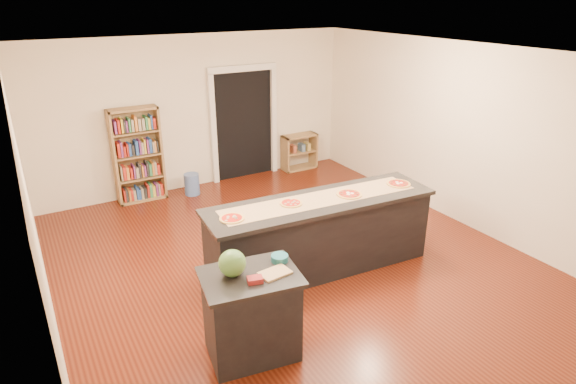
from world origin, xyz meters
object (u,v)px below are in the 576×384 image
side_counter (251,315)px  watermelon (232,263)px  waste_bin (192,184)px  low_shelf (299,152)px  kitchen_island (320,235)px  bookshelf (138,155)px

side_counter → watermelon: 0.62m
side_counter → waste_bin: side_counter is taller
side_counter → watermelon: watermelon is taller
side_counter → low_shelf: 5.69m
kitchen_island → bookshelf: 3.86m
watermelon → side_counter: bearing=-29.9°
kitchen_island → waste_bin: kitchen_island is taller
waste_bin → watermelon: size_ratio=1.49×
kitchen_island → bookshelf: bookshelf is taller
bookshelf → watermelon: bookshelf is taller
bookshelf → side_counter: bearing=-90.8°
waste_bin → kitchen_island: bearing=-79.8°
low_shelf → watermelon: (-3.51, -4.50, 0.70)m
bookshelf → watermelon: (-0.21, -4.51, 0.24)m
side_counter → bookshelf: 4.61m
waste_bin → side_counter: bearing=-101.9°
side_counter → bookshelf: size_ratio=0.57×
kitchen_island → side_counter: kitchen_island is taller
kitchen_island → bookshelf: (-1.46, 3.56, 0.33)m
side_counter → bookshelf: bookshelf is taller
kitchen_island → low_shelf: 4.00m
bookshelf → low_shelf: 3.33m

